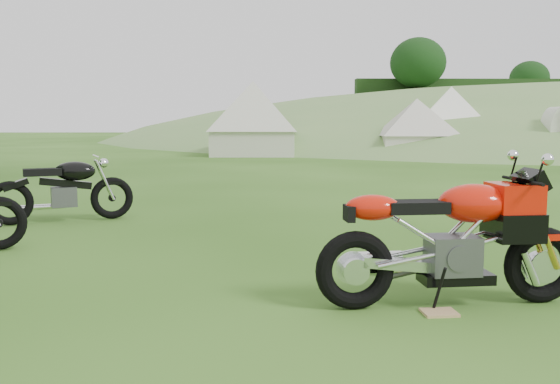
{
  "coord_description": "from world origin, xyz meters",
  "views": [
    {
      "loc": [
        -0.44,
        -5.45,
        1.52
      ],
      "look_at": [
        -0.31,
        0.4,
        0.82
      ],
      "focal_mm": 40.0,
      "sensor_mm": 36.0,
      "label": 1
    }
  ],
  "objects_px": {
    "sport_motorcycle": "(451,229)",
    "tent_right": "(450,121)",
    "plywood_board": "(439,313)",
    "tent_left": "(253,120)",
    "tent_mid": "(416,126)",
    "vintage_moto_d": "(62,187)"
  },
  "relations": [
    {
      "from": "plywood_board",
      "to": "vintage_moto_d",
      "type": "bearing_deg",
      "value": 134.6
    },
    {
      "from": "vintage_moto_d",
      "to": "tent_right",
      "type": "relative_size",
      "value": 0.62
    },
    {
      "from": "tent_mid",
      "to": "tent_right",
      "type": "height_order",
      "value": "tent_right"
    },
    {
      "from": "vintage_moto_d",
      "to": "tent_right",
      "type": "bearing_deg",
      "value": 35.39
    },
    {
      "from": "sport_motorcycle",
      "to": "vintage_moto_d",
      "type": "distance_m",
      "value": 6.09
    },
    {
      "from": "tent_right",
      "to": "plywood_board",
      "type": "bearing_deg",
      "value": -93.48
    },
    {
      "from": "tent_left",
      "to": "tent_right",
      "type": "relative_size",
      "value": 1.03
    },
    {
      "from": "sport_motorcycle",
      "to": "tent_mid",
      "type": "distance_m",
      "value": 20.03
    },
    {
      "from": "plywood_board",
      "to": "tent_mid",
      "type": "xyz_separation_m",
      "value": [
        4.53,
        19.75,
        1.19
      ]
    },
    {
      "from": "plywood_board",
      "to": "vintage_moto_d",
      "type": "xyz_separation_m",
      "value": [
        -4.31,
        4.38,
        0.51
      ]
    },
    {
      "from": "tent_right",
      "to": "tent_left",
      "type": "bearing_deg",
      "value": -160.12
    },
    {
      "from": "vintage_moto_d",
      "to": "tent_mid",
      "type": "relative_size",
      "value": 0.71
    },
    {
      "from": "plywood_board",
      "to": "tent_left",
      "type": "xyz_separation_m",
      "value": [
        -1.89,
        20.8,
        1.41
      ]
    },
    {
      "from": "sport_motorcycle",
      "to": "tent_left",
      "type": "height_order",
      "value": "tent_left"
    },
    {
      "from": "sport_motorcycle",
      "to": "tent_right",
      "type": "distance_m",
      "value": 22.5
    },
    {
      "from": "plywood_board",
      "to": "tent_mid",
      "type": "height_order",
      "value": "tent_mid"
    },
    {
      "from": "sport_motorcycle",
      "to": "tent_left",
      "type": "xyz_separation_m",
      "value": [
        -2.02,
        20.57,
        0.79
      ]
    },
    {
      "from": "tent_mid",
      "to": "vintage_moto_d",
      "type": "bearing_deg",
      "value": -116.71
    },
    {
      "from": "tent_mid",
      "to": "sport_motorcycle",
      "type": "bearing_deg",
      "value": -99.48
    },
    {
      "from": "plywood_board",
      "to": "tent_left",
      "type": "distance_m",
      "value": 20.93
    },
    {
      "from": "tent_left",
      "to": "tent_right",
      "type": "bearing_deg",
      "value": 7.98
    },
    {
      "from": "plywood_board",
      "to": "tent_right",
      "type": "xyz_separation_m",
      "value": [
        6.47,
        21.8,
        1.36
      ]
    }
  ]
}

